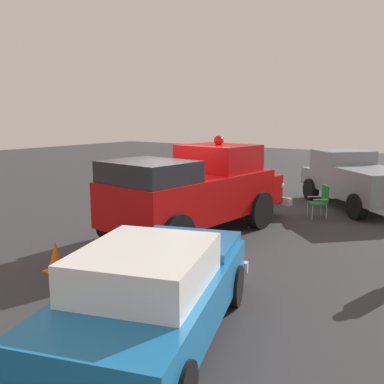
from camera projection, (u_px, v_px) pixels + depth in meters
name	position (u px, v px, depth m)	size (l,w,h in m)	color
ground_plane	(165.00, 237.00, 11.11)	(60.00, 60.00, 0.00)	#333335
vintage_fire_truck	(198.00, 189.00, 11.25)	(6.10, 2.73, 2.59)	black
classic_hot_rod	(156.00, 289.00, 5.89)	(4.73, 3.17, 1.46)	black
parked_pickup	(355.00, 179.00, 14.49)	(4.62, 4.71, 1.90)	black
lawn_chair_by_car	(321.00, 199.00, 13.07)	(0.69, 0.69, 1.02)	#B7BABF
lawn_chair_spare	(274.00, 188.00, 15.07)	(0.62, 0.63, 1.02)	#B7BABF
traffic_cone	(56.00, 257.00, 8.57)	(0.40, 0.40, 0.64)	orange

